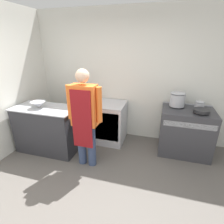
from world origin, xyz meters
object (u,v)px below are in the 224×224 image
(sauce_pot, at_px, (200,104))
(person_cook, at_px, (85,115))
(mixing_bowl, at_px, (38,105))
(saute_pan, at_px, (202,111))
(stock_pot, at_px, (178,99))
(stove, at_px, (185,131))
(fridge_unit, at_px, (110,122))

(sauce_pot, bearing_deg, person_cook, -151.55)
(mixing_bowl, height_order, saute_pan, mixing_bowl)
(stock_pot, relative_size, sauce_pot, 1.67)
(person_cook, relative_size, mixing_bowl, 6.12)
(stove, distance_m, sauce_pot, 0.57)
(saute_pan, bearing_deg, fridge_unit, 175.03)
(fridge_unit, distance_m, stock_pot, 1.44)
(fridge_unit, distance_m, mixing_bowl, 1.49)
(stove, relative_size, saute_pan, 3.47)
(saute_pan, bearing_deg, person_cook, -157.46)
(mixing_bowl, bearing_deg, saute_pan, 11.47)
(person_cook, height_order, stock_pot, person_cook)
(saute_pan, bearing_deg, stove, 147.97)
(mixing_bowl, relative_size, saute_pan, 1.02)
(stove, xyz_separation_m, person_cook, (-1.67, -0.89, 0.50))
(sauce_pot, bearing_deg, saute_pan, -90.00)
(stove, xyz_separation_m, mixing_bowl, (-2.69, -0.70, 0.52))
(stove, distance_m, person_cook, 1.95)
(fridge_unit, bearing_deg, saute_pan, -4.97)
(fridge_unit, relative_size, person_cook, 0.51)
(fridge_unit, bearing_deg, sauce_pot, 2.97)
(stock_pot, distance_m, sauce_pot, 0.40)
(mixing_bowl, bearing_deg, sauce_pot, 15.90)
(fridge_unit, bearing_deg, person_cook, -99.95)
(stock_pot, bearing_deg, person_cook, -145.45)
(stove, bearing_deg, person_cook, -152.03)
(stock_pot, bearing_deg, fridge_unit, -176.13)
(fridge_unit, relative_size, sauce_pot, 5.19)
(stock_pot, xyz_separation_m, sauce_pot, (0.40, 0.00, -0.07))
(person_cook, xyz_separation_m, sauce_pot, (1.85, 1.00, 0.02))
(stock_pot, height_order, saute_pan, stock_pot)
(stove, relative_size, sauce_pot, 5.67)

